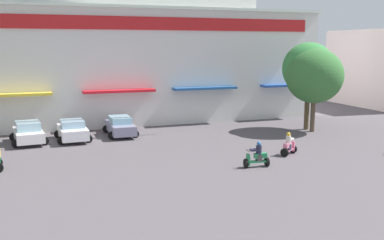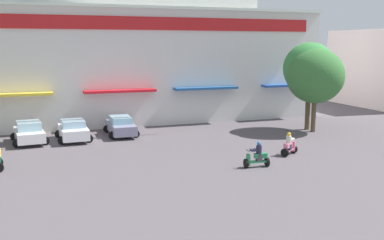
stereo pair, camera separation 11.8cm
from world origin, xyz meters
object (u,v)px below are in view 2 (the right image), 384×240
at_px(scooter_rider_0, 257,157).
at_px(parked_car_0, 29,132).
at_px(plaza_tree_1, 309,69).
at_px(parked_car_2, 121,126).
at_px(plaza_tree_3, 315,76).
at_px(scooter_rider_1, 289,146).
at_px(parked_car_1, 73,130).

bearing_deg(scooter_rider_0, parked_car_0, 138.02).
height_order(plaza_tree_1, scooter_rider_0, plaza_tree_1).
xyz_separation_m(parked_car_0, parked_car_2, (6.63, 0.62, -0.02)).
bearing_deg(parked_car_0, plaza_tree_3, -8.10).
distance_m(parked_car_0, scooter_rider_0, 16.50).
xyz_separation_m(plaza_tree_1, scooter_rider_1, (-6.02, -7.06, -4.38)).
relative_size(scooter_rider_0, scooter_rider_1, 1.01).
bearing_deg(parked_car_0, parked_car_2, 5.38).
distance_m(plaza_tree_3, parked_car_0, 21.98).
bearing_deg(parked_car_2, scooter_rider_0, -64.22).
xyz_separation_m(plaza_tree_1, parked_car_1, (-18.51, 1.97, -4.22)).
bearing_deg(plaza_tree_3, parked_car_0, 171.90).
distance_m(plaza_tree_1, parked_car_1, 19.08).
height_order(plaza_tree_1, parked_car_2, plaza_tree_1).
relative_size(parked_car_1, scooter_rider_1, 2.73).
relative_size(parked_car_2, scooter_rider_0, 3.01).
height_order(parked_car_2, scooter_rider_0, scooter_rider_0).
distance_m(parked_car_2, scooter_rider_0, 12.95).
bearing_deg(scooter_rider_1, scooter_rider_0, -149.93).
distance_m(plaza_tree_3, scooter_rider_0, 12.77).
distance_m(parked_car_0, scooter_rider_1, 18.01).
distance_m(plaza_tree_3, parked_car_1, 19.03).
distance_m(parked_car_2, scooter_rider_1, 13.21).
bearing_deg(parked_car_0, plaza_tree_1, -5.58).
height_order(parked_car_1, parked_car_2, parked_car_1).
bearing_deg(scooter_rider_0, plaza_tree_1, 43.98).
bearing_deg(parked_car_2, parked_car_1, -168.23).
bearing_deg(scooter_rider_0, parked_car_2, 115.78).
bearing_deg(parked_car_1, scooter_rider_0, -49.72).
xyz_separation_m(plaza_tree_3, scooter_rider_0, (-9.18, -7.98, -3.86)).
relative_size(plaza_tree_1, parked_car_1, 1.77).
relative_size(parked_car_1, scooter_rider_0, 2.71).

